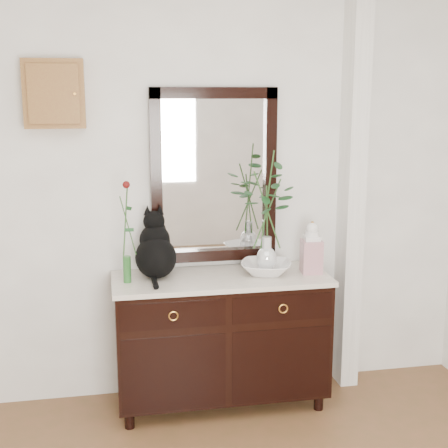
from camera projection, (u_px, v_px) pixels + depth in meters
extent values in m
cube|color=white|center=(198.00, 190.00, 3.95)|extent=(3.60, 0.04, 2.70)
cube|color=white|center=(352.00, 188.00, 4.06)|extent=(0.12, 0.20, 2.70)
cube|color=black|center=(221.00, 336.00, 3.91)|extent=(1.30, 0.50, 0.82)
cube|color=silver|center=(221.00, 279.00, 3.84)|extent=(1.33, 0.52, 0.03)
cube|color=black|center=(214.00, 176.00, 3.94)|extent=(0.80, 0.06, 1.10)
cube|color=white|center=(214.00, 176.00, 3.95)|extent=(0.66, 0.01, 0.96)
cube|color=brown|center=(54.00, 94.00, 3.63)|extent=(0.35, 0.10, 0.40)
imported|color=white|center=(266.00, 268.00, 3.88)|extent=(0.39, 0.39, 0.08)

